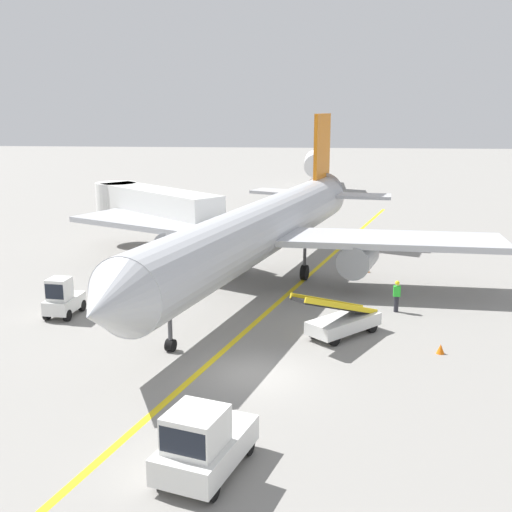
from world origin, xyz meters
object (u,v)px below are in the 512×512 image
(belt_loader_forward_hold, at_px, (342,320))
(safety_cone_nose_right, at_px, (441,349))
(jet_bridge, at_px, (148,205))
(ground_crew_marshaller, at_px, (397,295))
(baggage_tug_near_wing, at_px, (136,293))
(airliner, at_px, (264,228))
(pushback_tug, at_px, (203,443))
(safety_cone_nose_left, at_px, (367,269))
(baggage_tug_by_cargo_door, at_px, (63,299))

(belt_loader_forward_hold, distance_m, safety_cone_nose_right, 4.64)
(jet_bridge, bearing_deg, ground_crew_marshaller, -37.18)
(belt_loader_forward_hold, height_order, ground_crew_marshaller, belt_loader_forward_hold)
(baggage_tug_near_wing, bearing_deg, ground_crew_marshaller, 4.14)
(belt_loader_forward_hold, bearing_deg, airliner, 116.22)
(pushback_tug, bearing_deg, belt_loader_forward_hold, 69.25)
(safety_cone_nose_left, bearing_deg, ground_crew_marshaller, -84.01)
(baggage_tug_near_wing, bearing_deg, airliner, 43.96)
(pushback_tug, bearing_deg, ground_crew_marshaller, 64.54)
(airliner, bearing_deg, ground_crew_marshaller, -34.39)
(pushback_tug, xyz_separation_m, ground_crew_marshaller, (7.54, 15.84, -0.08))
(airliner, height_order, safety_cone_nose_right, airliner)
(baggage_tug_near_wing, relative_size, belt_loader_forward_hold, 0.59)
(baggage_tug_by_cargo_door, relative_size, safety_cone_nose_right, 5.68)
(baggage_tug_by_cargo_door, height_order, safety_cone_nose_left, baggage_tug_by_cargo_door)
(jet_bridge, relative_size, pushback_tug, 2.80)
(safety_cone_nose_left, distance_m, safety_cone_nose_right, 14.04)
(jet_bridge, bearing_deg, baggage_tug_by_cargo_door, -92.44)
(ground_crew_marshaller, bearing_deg, safety_cone_nose_left, 95.99)
(baggage_tug_near_wing, distance_m, belt_loader_forward_hold, 11.13)
(pushback_tug, bearing_deg, safety_cone_nose_right, 49.12)
(baggage_tug_near_wing, bearing_deg, pushback_tug, -67.28)
(belt_loader_forward_hold, bearing_deg, baggage_tug_near_wing, 164.90)
(belt_loader_forward_hold, xyz_separation_m, ground_crew_marshaller, (3.02, 3.89, 0.13))
(pushback_tug, bearing_deg, safety_cone_nose_left, 74.44)
(belt_loader_forward_hold, xyz_separation_m, safety_cone_nose_right, (4.23, -1.83, -0.56))
(baggage_tug_near_wing, xyz_separation_m, safety_cone_nose_right, (14.97, -4.73, -0.71))
(safety_cone_nose_left, bearing_deg, baggage_tug_by_cargo_door, -147.40)
(belt_loader_forward_hold, relative_size, safety_cone_nose_right, 10.15)
(safety_cone_nose_left, relative_size, safety_cone_nose_right, 1.00)
(jet_bridge, xyz_separation_m, safety_cone_nose_left, (15.75, -4.43, -3.32))
(safety_cone_nose_left, bearing_deg, belt_loader_forward_hold, -100.15)
(pushback_tug, height_order, ground_crew_marshaller, pushback_tug)
(belt_loader_forward_hold, bearing_deg, baggage_tug_by_cargo_door, 173.65)
(belt_loader_forward_hold, distance_m, safety_cone_nose_left, 12.26)
(baggage_tug_by_cargo_door, bearing_deg, safety_cone_nose_left, 32.60)
(airliner, relative_size, ground_crew_marshaller, 20.46)
(airliner, bearing_deg, safety_cone_nose_left, 25.01)
(safety_cone_nose_right, bearing_deg, belt_loader_forward_hold, 156.63)
(baggage_tug_near_wing, xyz_separation_m, safety_cone_nose_left, (12.90, 9.16, -0.71))
(safety_cone_nose_right, bearing_deg, jet_bridge, 134.22)
(airliner, xyz_separation_m, pushback_tug, (-0.10, -20.94, -2.42))
(pushback_tug, relative_size, safety_cone_nose_right, 9.09)
(belt_loader_forward_hold, bearing_deg, safety_cone_nose_left, 79.85)
(airliner, relative_size, pushback_tug, 8.70)
(safety_cone_nose_right, bearing_deg, ground_crew_marshaller, 102.00)
(ground_crew_marshaller, relative_size, safety_cone_nose_left, 3.86)
(baggage_tug_by_cargo_door, bearing_deg, airliner, 37.08)
(baggage_tug_near_wing, relative_size, safety_cone_nose_right, 5.97)
(airliner, height_order, ground_crew_marshaller, airliner)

